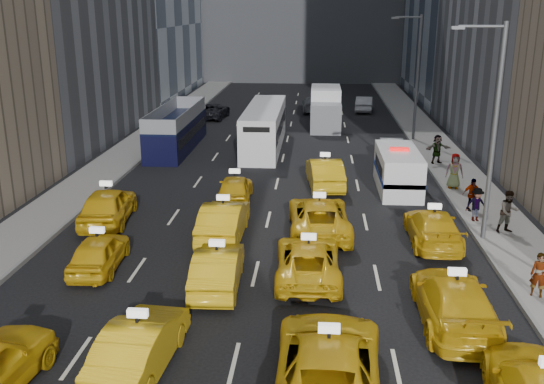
{
  "coord_description": "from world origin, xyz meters",
  "views": [
    {
      "loc": [
        2.16,
        -12.58,
        9.55
      ],
      "look_at": [
        0.33,
        11.88,
        2.0
      ],
      "focal_mm": 40.0,
      "sensor_mm": 36.0,
      "label": 1
    }
  ],
  "objects_px": {
    "double_decker": "(177,129)",
    "pedestrian_0": "(539,275)",
    "box_truck": "(326,108)",
    "nypd_van": "(398,171)",
    "city_bus": "(264,127)"
  },
  "relations": [
    {
      "from": "double_decker",
      "to": "pedestrian_0",
      "type": "bearing_deg",
      "value": -49.84
    },
    {
      "from": "city_bus",
      "to": "pedestrian_0",
      "type": "height_order",
      "value": "city_bus"
    },
    {
      "from": "double_decker",
      "to": "box_truck",
      "type": "bearing_deg",
      "value": 41.71
    },
    {
      "from": "nypd_van",
      "to": "double_decker",
      "type": "distance_m",
      "value": 16.62
    },
    {
      "from": "double_decker",
      "to": "pedestrian_0",
      "type": "height_order",
      "value": "double_decker"
    },
    {
      "from": "double_decker",
      "to": "pedestrian_0",
      "type": "distance_m",
      "value": 27.56
    },
    {
      "from": "double_decker",
      "to": "pedestrian_0",
      "type": "xyz_separation_m",
      "value": [
        17.22,
        -21.51,
        -0.51
      ]
    },
    {
      "from": "nypd_van",
      "to": "pedestrian_0",
      "type": "bearing_deg",
      "value": -74.79
    },
    {
      "from": "city_bus",
      "to": "box_truck",
      "type": "distance_m",
      "value": 9.04
    },
    {
      "from": "city_bus",
      "to": "pedestrian_0",
      "type": "distance_m",
      "value": 25.0
    },
    {
      "from": "city_bus",
      "to": "box_truck",
      "type": "height_order",
      "value": "box_truck"
    },
    {
      "from": "box_truck",
      "to": "pedestrian_0",
      "type": "bearing_deg",
      "value": -69.96
    },
    {
      "from": "nypd_van",
      "to": "city_bus",
      "type": "distance_m",
      "value": 12.57
    },
    {
      "from": "box_truck",
      "to": "double_decker",
      "type": "bearing_deg",
      "value": -132.51
    },
    {
      "from": "nypd_van",
      "to": "box_truck",
      "type": "distance_m",
      "value": 17.97
    }
  ]
}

